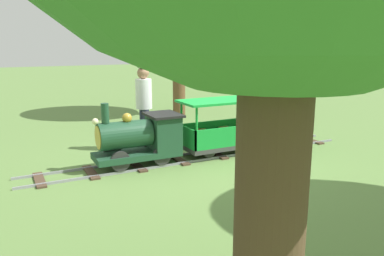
{
  "coord_description": "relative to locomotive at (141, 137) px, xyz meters",
  "views": [
    {
      "loc": [
        -5.83,
        3.22,
        2.0
      ],
      "look_at": [
        0.0,
        0.26,
        0.55
      ],
      "focal_mm": 36.04,
      "sensor_mm": 36.0,
      "label": 1
    }
  ],
  "objects": [
    {
      "name": "conductor_person",
      "position": [
        0.9,
        -0.38,
        0.47
      ],
      "size": [
        0.3,
        0.3,
        1.62
      ],
      "color": "#282D47",
      "rests_on": "ground_plane"
    },
    {
      "name": "locomotive",
      "position": [
        0.0,
        0.0,
        0.0
      ],
      "size": [
        0.65,
        1.45,
        1.05
      ],
      "color": "#1E472D",
      "rests_on": "ground_plane"
    },
    {
      "name": "ground_plane",
      "position": [
        0.0,
        -1.19,
        -0.49
      ],
      "size": [
        60.0,
        60.0,
        0.0
      ],
      "primitive_type": "plane",
      "color": "#608442"
    },
    {
      "name": "track",
      "position": [
        0.0,
        -1.04,
        -0.47
      ],
      "size": [
        0.69,
        6.05,
        0.04
      ],
      "color": "gray",
      "rests_on": "ground_plane"
    },
    {
      "name": "passenger_car",
      "position": [
        0.0,
        -1.94,
        -0.06
      ],
      "size": [
        0.75,
        2.35,
        0.97
      ],
      "color": "#3F3F3F",
      "rests_on": "ground_plane"
    }
  ]
}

